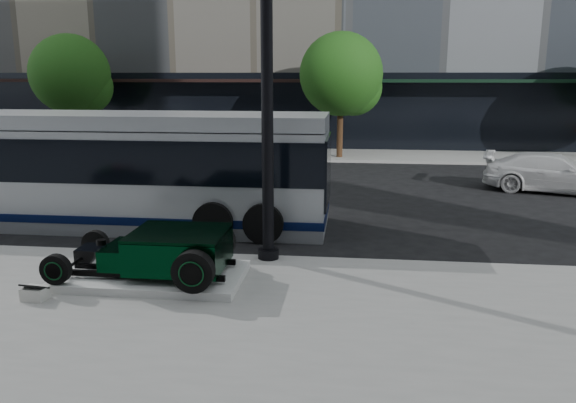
# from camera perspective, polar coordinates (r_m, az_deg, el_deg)

# --- Properties ---
(ground) EXTENTS (120.00, 120.00, 0.00)m
(ground) POSITION_cam_1_polar(r_m,az_deg,el_deg) (13.94, -0.26, -3.40)
(ground) COLOR black
(ground) RESTS_ON ground
(sidewalk_far) EXTENTS (70.00, 4.00, 0.12)m
(sidewalk_far) POSITION_cam_1_polar(r_m,az_deg,el_deg) (27.61, 3.21, 4.76)
(sidewalk_far) COLOR gray
(sidewalk_far) RESTS_ON ground
(street_trees) EXTENTS (29.80, 3.80, 5.70)m
(street_trees) POSITION_cam_1_polar(r_m,az_deg,el_deg) (26.37, 5.73, 12.43)
(street_trees) COLOR black
(street_trees) RESTS_ON sidewalk_far
(display_plinth) EXTENTS (3.40, 1.80, 0.15)m
(display_plinth) POSITION_cam_1_polar(r_m,az_deg,el_deg) (10.90, -13.63, -7.35)
(display_plinth) COLOR silver
(display_plinth) RESTS_ON sidewalk_near
(hot_rod) EXTENTS (3.22, 2.00, 0.81)m
(hot_rod) POSITION_cam_1_polar(r_m,az_deg,el_deg) (10.63, -12.08, -4.93)
(hot_rod) COLOR black
(hot_rod) RESTS_ON display_plinth
(info_plaque) EXTENTS (0.43, 0.34, 0.31)m
(info_plaque) POSITION_cam_1_polar(r_m,az_deg,el_deg) (10.60, -24.32, -8.44)
(info_plaque) COLOR silver
(info_plaque) RESTS_ON sidewalk_near
(lamppost) EXTENTS (0.44, 0.44, 7.95)m
(lamppost) POSITION_cam_1_polar(r_m,az_deg,el_deg) (11.23, -2.15, 12.34)
(lamppost) COLOR black
(lamppost) RESTS_ON sidewalk_near
(transit_bus) EXTENTS (12.12, 2.88, 2.92)m
(transit_bus) POSITION_cam_1_polar(r_m,az_deg,el_deg) (15.52, -18.75, 3.21)
(transit_bus) COLOR #B3B8BE
(transit_bus) RESTS_ON ground
(white_sedan) EXTENTS (4.80, 3.03, 1.30)m
(white_sedan) POSITION_cam_1_polar(r_m,az_deg,el_deg) (20.93, 25.33, 2.63)
(white_sedan) COLOR silver
(white_sedan) RESTS_ON ground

